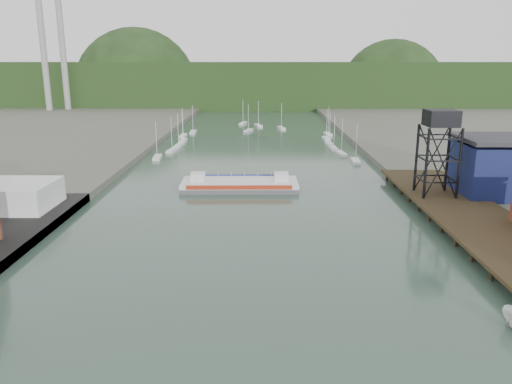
{
  "coord_description": "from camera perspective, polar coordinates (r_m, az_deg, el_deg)",
  "views": [
    {
      "loc": [
        1.83,
        -34.46,
        26.85
      ],
      "look_at": [
        0.94,
        52.17,
        4.0
      ],
      "focal_mm": 35.0,
      "sensor_mm": 36.0,
      "label": 1
    }
  ],
  "objects": [
    {
      "name": "white_shed",
      "position": [
        98.81,
        -27.06,
        -0.34
      ],
      "size": [
        18.0,
        12.0,
        4.5
      ],
      "primitive_type": "cube",
      "color": "silver",
      "rests_on": "west_quay"
    },
    {
      "name": "chain_ferry",
      "position": [
        107.64,
        -1.87,
        0.89
      ],
      "size": [
        25.05,
        10.59,
        3.58
      ],
      "rotation": [
        0.0,
        0.0,
        0.02
      ],
      "color": "#515153",
      "rests_on": "ground"
    },
    {
      "name": "lift_tower",
      "position": [
        98.87,
        20.36,
        7.36
      ],
      "size": [
        6.5,
        6.5,
        16.0
      ],
      "color": "black",
      "rests_on": "east_pier"
    },
    {
      "name": "blue_shed",
      "position": [
        107.87,
        27.13,
        2.57
      ],
      "size": [
        20.5,
        14.5,
        11.3
      ],
      "color": "#0E103D",
      "rests_on": "east_land"
    },
    {
      "name": "east_pier",
      "position": [
        90.41,
        23.48,
        -2.51
      ],
      "size": [
        14.0,
        70.0,
        2.45
      ],
      "color": "black",
      "rests_on": "ground"
    },
    {
      "name": "smokestacks",
      "position": [
        287.94,
        -22.13,
        14.36
      ],
      "size": [
        11.2,
        8.2,
        60.0
      ],
      "color": "gray",
      "rests_on": "ground"
    },
    {
      "name": "marina_sailboats",
      "position": [
        174.95,
        0.01,
        6.06
      ],
      "size": [
        57.71,
        92.65,
        0.9
      ],
      "color": "silver",
      "rests_on": "ground"
    },
    {
      "name": "distant_hills",
      "position": [
        336.27,
        -0.41,
        11.97
      ],
      "size": [
        500.0,
        120.0,
        80.0
      ],
      "color": "black",
      "rests_on": "ground"
    }
  ]
}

